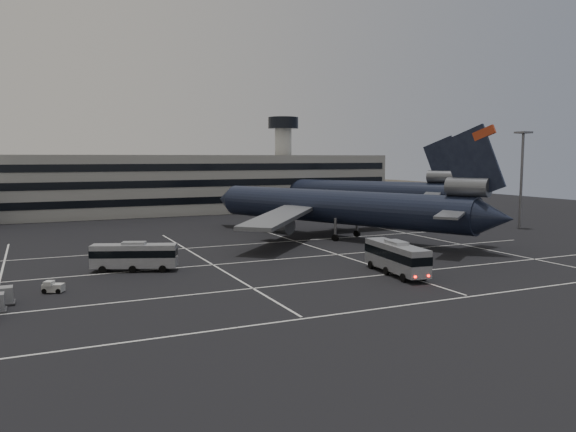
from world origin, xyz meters
The scene contains 10 objects.
ground centered at (0.00, 0.00, 0.00)m, with size 260.00×260.00×0.00m, color black.
lane_markings centered at (0.95, 0.72, 0.01)m, with size 90.00×55.62×0.01m.
terminal centered at (-2.95, 71.14, 6.93)m, with size 125.00×26.00×24.00m.
hills centered at (17.99, 170.00, -12.07)m, with size 352.00×180.00×44.00m.
lightpole_right centered at (58.00, 15.00, 11.82)m, with size 2.40×2.40×18.28m.
trijet_main centered at (20.18, 17.97, 5.25)m, with size 43.18×54.15×18.08m.
trijet_far centered at (42.55, 51.26, 5.43)m, with size 37.05×51.34×18.08m.
bus_near centered at (11.54, -10.37, 2.15)m, with size 3.76×11.33×3.93m.
bus_far centered at (-15.61, 4.17, 1.93)m, with size 10.15×5.79×3.52m.
tug_b centered at (-24.73, -3.36, 0.55)m, with size 2.24×1.92×1.24m.
Camera 1 is at (-26.31, -63.15, 13.50)m, focal length 35.00 mm.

